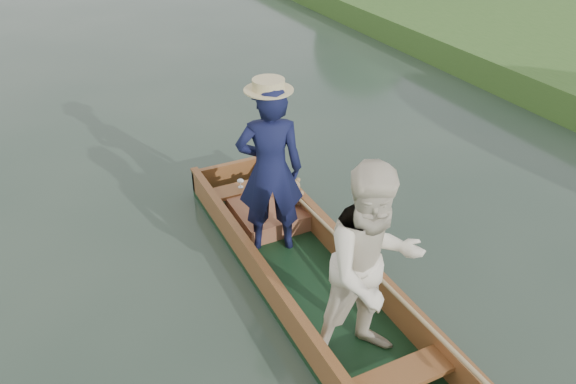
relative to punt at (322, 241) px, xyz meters
name	(u,v)px	position (x,y,z in m)	size (l,w,h in m)	color
ground	(312,290)	(0.02, 0.21, -0.82)	(120.00, 120.00, 0.00)	#283D30
punt	(322,241)	(0.00, 0.00, 0.00)	(1.12, 5.00, 2.15)	#13321A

